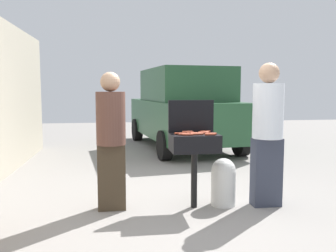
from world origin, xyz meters
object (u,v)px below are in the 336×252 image
object	(u,v)px
hot_dog_3	(211,134)
hot_dog_11	(187,133)
hot_dog_5	(187,132)
person_right	(268,129)
hot_dog_9	(205,131)
hot_dog_7	(188,132)
hot_dog_8	(210,134)
hot_dog_6	(184,134)
hot_dog_12	(188,135)
hot_dog_10	(196,133)
person_left	(111,136)
bbq_grill	(194,145)
parked_minivan	(183,108)
hot_dog_4	(198,134)
propane_tank	(223,181)
hot_dog_2	(203,132)
hot_dog_0	(204,133)
hot_dog_13	(180,133)
hot_dog_1	(192,133)

from	to	relation	value
hot_dog_3	hot_dog_11	size ratio (longest dim) A/B	1.00
hot_dog_5	person_right	xyz separation A→B (m)	(1.00, -0.20, 0.04)
hot_dog_9	person_right	world-z (taller)	person_right
hot_dog_7	hot_dog_8	bearing A→B (deg)	-49.38
hot_dog_11	hot_dog_3	bearing A→B (deg)	-26.02
hot_dog_7	person_right	bearing A→B (deg)	-8.61
hot_dog_6	hot_dog_12	size ratio (longest dim) A/B	1.00
hot_dog_9	hot_dog_10	world-z (taller)	same
person_left	person_right	xyz separation A→B (m)	(1.98, -0.14, 0.07)
bbq_grill	parked_minivan	distance (m)	4.73
hot_dog_8	hot_dog_9	world-z (taller)	same
hot_dog_4	hot_dog_11	world-z (taller)	same
hot_dog_11	person_left	distance (m)	0.95
propane_tank	person_right	world-z (taller)	person_right
hot_dog_11	propane_tank	world-z (taller)	hot_dog_11
hot_dog_8	propane_tank	xyz separation A→B (m)	(0.24, 0.20, -0.64)
hot_dog_11	person_right	xyz separation A→B (m)	(1.03, -0.10, 0.04)
hot_dog_2	parked_minivan	xyz separation A→B (m)	(0.60, 4.60, 0.07)
hot_dog_0	hot_dog_9	bearing A→B (deg)	69.42
hot_dog_9	propane_tank	bearing A→B (deg)	-25.38
hot_dog_4	person_left	bearing A→B (deg)	170.89
bbq_grill	hot_dog_6	bearing A→B (deg)	-149.42
hot_dog_10	hot_dog_12	size ratio (longest dim) A/B	1.00
hot_dog_3	hot_dog_12	world-z (taller)	same
hot_dog_3	hot_dog_10	distance (m)	0.19
hot_dog_9	parked_minivan	size ratio (longest dim) A/B	0.03
hot_dog_7	hot_dog_13	xyz separation A→B (m)	(-0.13, -0.10, 0.00)
hot_dog_1	hot_dog_11	xyz separation A→B (m)	(-0.05, 0.05, 0.00)
hot_dog_8	hot_dog_9	size ratio (longest dim) A/B	1.00
parked_minivan	hot_dog_8	bearing A→B (deg)	75.59
bbq_grill	hot_dog_4	xyz separation A→B (m)	(0.02, -0.09, 0.16)
hot_dog_9	hot_dog_3	bearing A→B (deg)	-85.65
hot_dog_3	hot_dog_6	bearing A→B (deg)	179.00
propane_tank	person_left	bearing A→B (deg)	178.24
hot_dog_10	hot_dog_12	world-z (taller)	same
hot_dog_6	hot_dog_7	distance (m)	0.20
hot_dog_4	hot_dog_10	world-z (taller)	same
parked_minivan	hot_dog_5	bearing A→B (deg)	72.38
propane_tank	hot_dog_11	bearing A→B (deg)	179.04
hot_dog_2	hot_dog_10	distance (m)	0.17
bbq_grill	hot_dog_4	bearing A→B (deg)	-75.29
hot_dog_10	bbq_grill	bearing A→B (deg)	95.12
hot_dog_2	hot_dog_13	bearing A→B (deg)	-166.45
parked_minivan	hot_dog_13	bearing A→B (deg)	71.19
hot_dog_7	hot_dog_10	distance (m)	0.16
bbq_grill	hot_dog_12	world-z (taller)	hot_dog_12
hot_dog_5	hot_dog_1	bearing A→B (deg)	-78.63
hot_dog_7	person_right	size ratio (longest dim) A/B	0.07
hot_dog_11	bbq_grill	bearing A→B (deg)	-25.80
hot_dog_0	hot_dog_12	distance (m)	0.27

